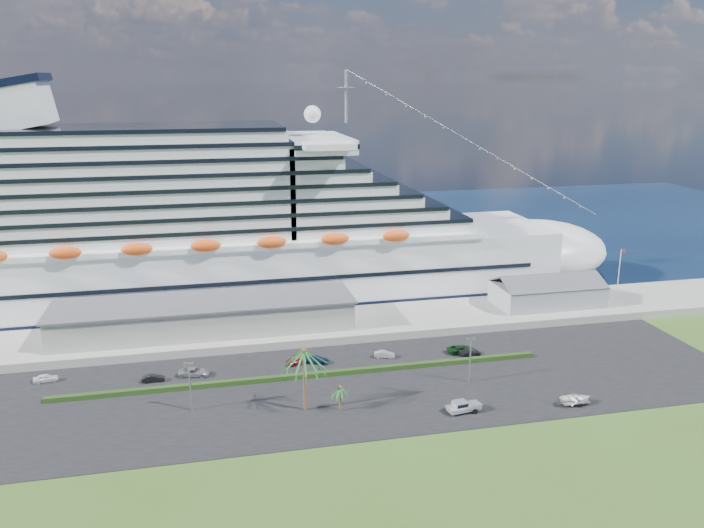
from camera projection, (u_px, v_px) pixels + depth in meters
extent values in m
plane|color=#3A511B|center=(371.00, 415.00, 109.69)|extent=(420.00, 420.00, 0.00)
cube|color=black|center=(355.00, 386.00, 120.03)|extent=(140.00, 38.00, 0.12)
cube|color=gray|center=(325.00, 325.00, 147.09)|extent=(240.00, 20.00, 1.80)
cube|color=black|center=(276.00, 237.00, 231.99)|extent=(420.00, 160.00, 0.02)
cube|color=silver|center=(224.00, 269.00, 163.52)|extent=(160.00, 30.00, 16.00)
ellipsoid|color=silver|center=(532.00, 251.00, 180.61)|extent=(40.00, 30.00, 16.00)
cube|color=black|center=(225.00, 296.00, 165.32)|extent=(164.00, 30.60, 2.40)
cube|color=silver|center=(165.00, 181.00, 155.27)|extent=(128.00, 26.00, 24.80)
cube|color=silver|center=(316.00, 143.00, 160.65)|extent=(14.00, 38.00, 3.20)
cube|color=silver|center=(23.00, 103.00, 144.71)|extent=(11.58, 14.00, 11.58)
cylinder|color=gray|center=(346.00, 96.00, 159.40)|extent=(0.70, 0.70, 12.00)
ellipsoid|color=#E84F15|center=(206.00, 246.00, 145.23)|extent=(90.00, 2.40, 2.60)
ellipsoid|color=#E84F15|center=(203.00, 217.00, 174.95)|extent=(90.00, 2.40, 2.60)
cube|color=black|center=(224.00, 266.00, 163.31)|extent=(144.00, 30.40, 0.90)
cube|color=gray|center=(205.00, 316.00, 140.72)|extent=(60.00, 14.00, 6.00)
cube|color=#4C4C54|center=(204.00, 302.00, 139.91)|extent=(61.00, 15.00, 0.40)
cube|color=gray|center=(547.00, 294.00, 157.32)|extent=(24.00, 12.00, 4.80)
cube|color=#4C4C54|center=(555.00, 283.00, 153.55)|extent=(24.00, 6.31, 2.74)
cube|color=#4C4C54|center=(542.00, 275.00, 159.20)|extent=(24.00, 6.31, 2.74)
cylinder|color=silver|center=(619.00, 274.00, 160.22)|extent=(0.16, 0.16, 12.00)
cube|color=red|center=(623.00, 251.00, 158.85)|extent=(1.00, 0.04, 0.70)
cube|color=black|center=(306.00, 376.00, 122.89)|extent=(88.00, 1.10, 0.90)
cylinder|color=gray|center=(190.00, 387.00, 110.16)|extent=(0.24, 0.24, 8.00)
cube|color=gray|center=(189.00, 364.00, 109.08)|extent=(1.60, 0.35, 0.35)
cylinder|color=gray|center=(470.00, 361.00, 120.40)|extent=(0.24, 0.24, 8.00)
cube|color=gray|center=(471.00, 339.00, 119.32)|extent=(1.60, 0.35, 0.35)
cylinder|color=#47301E|center=(305.00, 381.00, 109.94)|extent=(0.54, 0.54, 10.50)
sphere|color=#47301E|center=(304.00, 350.00, 108.56)|extent=(0.98, 0.98, 0.98)
cylinder|color=#47301E|center=(340.00, 399.00, 110.53)|extent=(0.35, 0.35, 4.20)
sphere|color=#47301E|center=(340.00, 387.00, 109.98)|extent=(0.73, 0.73, 0.73)
imported|color=white|center=(46.00, 378.00, 121.31)|extent=(4.32, 2.15, 1.41)
imported|color=black|center=(153.00, 378.00, 121.40)|extent=(3.93, 1.37, 1.29)
imported|color=gray|center=(194.00, 372.00, 123.70)|extent=(5.84, 3.51, 1.52)
imported|color=#132244|center=(316.00, 359.00, 129.30)|extent=(5.42, 3.79, 1.46)
imported|color=maroon|center=(297.00, 360.00, 128.72)|extent=(4.72, 2.98, 1.50)
imported|color=#97999D|center=(384.00, 354.00, 131.87)|extent=(4.18, 2.51, 1.30)
imported|color=#0D3612|center=(461.00, 349.00, 134.10)|extent=(5.45, 2.64, 1.50)
imported|color=black|center=(470.00, 352.00, 132.84)|extent=(4.61, 2.13, 1.30)
cylinder|color=black|center=(455.00, 414.00, 109.07)|extent=(0.84, 0.40, 0.80)
cylinder|color=black|center=(451.00, 408.00, 110.86)|extent=(0.84, 0.40, 0.80)
cylinder|color=black|center=(476.00, 411.00, 109.82)|extent=(0.84, 0.40, 0.80)
cylinder|color=black|center=(471.00, 406.00, 111.61)|extent=(0.84, 0.40, 0.80)
cube|color=silver|center=(464.00, 408.00, 110.28)|extent=(5.66, 2.83, 0.70)
cube|color=silver|center=(473.00, 405.00, 110.48)|extent=(2.68, 2.31, 0.55)
cube|color=silver|center=(460.00, 404.00, 109.94)|extent=(2.48, 2.23, 0.95)
cube|color=black|center=(460.00, 404.00, 109.92)|extent=(2.29, 2.24, 0.55)
cube|color=silver|center=(451.00, 408.00, 109.73)|extent=(1.19, 2.02, 0.35)
cube|color=gray|center=(575.00, 402.00, 112.73)|extent=(4.76, 1.79, 0.12)
cylinder|color=gray|center=(563.00, 403.00, 112.27)|extent=(2.27, 0.10, 0.08)
cylinder|color=black|center=(581.00, 405.00, 112.01)|extent=(0.66, 0.23, 0.66)
cylinder|color=black|center=(575.00, 400.00, 113.76)|extent=(0.66, 0.23, 0.66)
imported|color=white|center=(576.00, 398.00, 112.58)|extent=(5.26, 3.78, 1.08)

